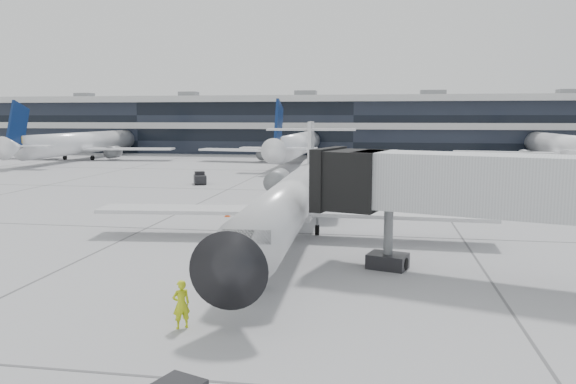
# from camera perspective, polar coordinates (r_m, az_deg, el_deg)

# --- Properties ---
(ground) EXTENTS (220.00, 220.00, 0.00)m
(ground) POSITION_cam_1_polar(r_m,az_deg,el_deg) (35.23, 0.97, -4.22)
(ground) COLOR gray
(ground) RESTS_ON ground
(terminal) EXTENTS (170.00, 22.00, 10.00)m
(terminal) POSITION_cam_1_polar(r_m,az_deg,el_deg) (116.24, 6.92, 6.51)
(terminal) COLOR black
(terminal) RESTS_ON ground
(bg_jet_left) EXTENTS (32.00, 40.00, 9.60)m
(bg_jet_left) POSITION_cam_1_polar(r_m,az_deg,el_deg) (102.44, -19.94, 3.16)
(bg_jet_left) COLOR white
(bg_jet_left) RESTS_ON ground
(bg_jet_center) EXTENTS (32.00, 40.00, 9.60)m
(bg_jet_center) POSITION_cam_1_polar(r_m,az_deg,el_deg) (90.35, 1.04, 3.07)
(bg_jet_center) COLOR white
(bg_jet_center) RESTS_ON ground
(bg_jet_right) EXTENTS (32.00, 40.00, 9.60)m
(bg_jet_right) POSITION_cam_1_polar(r_m,az_deg,el_deg) (93.39, 26.14, 2.44)
(bg_jet_right) COLOR white
(bg_jet_right) RESTS_ON ground
(regional_jet) EXTENTS (23.85, 29.68, 6.86)m
(regional_jet) POSITION_cam_1_polar(r_m,az_deg,el_deg) (33.45, 0.31, -0.78)
(regional_jet) COLOR silver
(regional_jet) RESTS_ON ground
(jet_bridge) EXTENTS (17.84, 8.32, 5.83)m
(jet_bridge) POSITION_cam_1_polar(r_m,az_deg,el_deg) (25.92, 24.37, 0.31)
(jet_bridge) COLOR #AFB1B3
(jet_bridge) RESTS_ON ground
(ramp_worker) EXTENTS (0.74, 0.71, 1.72)m
(ramp_worker) POSITION_cam_1_polar(r_m,az_deg,el_deg) (20.01, -10.79, -11.14)
(ramp_worker) COLOR #CBE117
(ramp_worker) RESTS_ON ground
(traffic_cone) EXTENTS (0.47, 0.47, 0.56)m
(traffic_cone) POSITION_cam_1_polar(r_m,az_deg,el_deg) (41.27, -6.19, -2.13)
(traffic_cone) COLOR #FE4F0D
(traffic_cone) RESTS_ON ground
(far_tug) EXTENTS (1.96, 2.42, 1.34)m
(far_tug) POSITION_cam_1_polar(r_m,az_deg,el_deg) (61.45, -8.93, 1.36)
(far_tug) COLOR black
(far_tug) RESTS_ON ground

